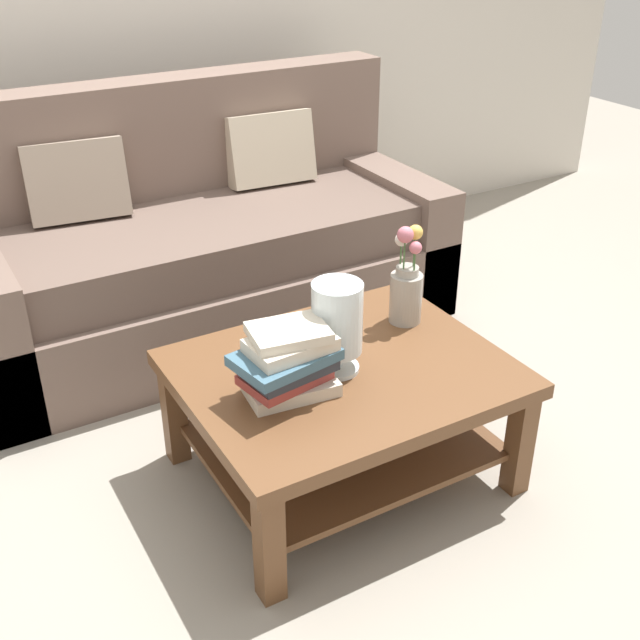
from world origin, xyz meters
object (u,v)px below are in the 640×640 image
(couch, at_px, (202,249))
(book_stack_main, at_px, (288,362))
(glass_hurricane_vase, at_px, (337,321))
(coffee_table, at_px, (343,397))
(flower_pitcher, at_px, (406,286))

(couch, relative_size, book_stack_main, 6.44)
(book_stack_main, bearing_deg, couch, 79.09)
(glass_hurricane_vase, bearing_deg, book_stack_main, -167.84)
(coffee_table, bearing_deg, flower_pitcher, 23.86)
(couch, bearing_deg, coffee_table, -91.26)
(couch, xyz_separation_m, book_stack_main, (-0.25, -1.27, 0.18))
(coffee_table, height_order, book_stack_main, book_stack_main)
(couch, relative_size, glass_hurricane_vase, 6.90)
(glass_hurricane_vase, bearing_deg, flower_pitcher, 22.47)
(couch, height_order, glass_hurricane_vase, couch)
(coffee_table, bearing_deg, glass_hurricane_vase, -179.45)
(book_stack_main, xyz_separation_m, glass_hurricane_vase, (0.19, 0.04, 0.07))
(book_stack_main, distance_m, glass_hurricane_vase, 0.21)
(couch, xyz_separation_m, flower_pitcher, (0.32, -1.08, 0.20))
(couch, height_order, flower_pitcher, couch)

